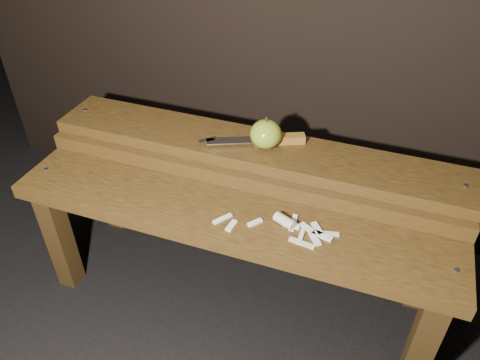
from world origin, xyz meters
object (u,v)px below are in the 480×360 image
(bench_rear_tier, at_px, (252,169))
(apple, at_px, (266,134))
(knife, at_px, (270,140))
(bench_front_tier, at_px, (224,235))

(bench_rear_tier, height_order, apple, apple)
(apple, height_order, knife, apple)
(bench_rear_tier, distance_m, apple, 0.13)
(bench_front_tier, height_order, bench_rear_tier, bench_rear_tier)
(apple, bearing_deg, bench_rear_tier, -173.10)
(apple, xyz_separation_m, knife, (0.01, 0.02, -0.03))
(bench_front_tier, relative_size, knife, 4.22)
(apple, bearing_deg, bench_front_tier, -98.79)
(bench_rear_tier, relative_size, knife, 4.22)
(bench_rear_tier, bearing_deg, apple, 6.90)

